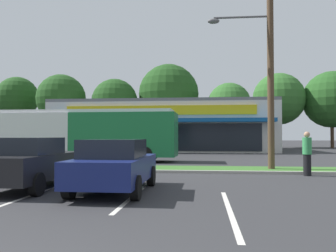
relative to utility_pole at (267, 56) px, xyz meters
name	(u,v)px	position (x,y,z in m)	size (l,w,h in m)	color
grass_median	(152,169)	(-5.38, 0.09, -5.26)	(56.00, 2.20, 0.12)	#386B28
curb_lip	(148,171)	(-5.38, -1.13, -5.26)	(56.00, 0.24, 0.12)	#99968C
parking_stripe_0	(16,200)	(-7.63, -7.97, -5.32)	(0.12, 4.80, 0.01)	silver
parking_stripe_1	(134,195)	(-4.84, -6.89, -5.32)	(0.12, 4.80, 0.01)	silver
parking_stripe_2	(230,210)	(-2.39, -8.58, -5.32)	(0.12, 4.80, 0.01)	silver
storefront_building	(167,127)	(-7.07, 22.90, -2.71)	(22.57, 14.97, 5.22)	beige
tree_far_left	(17,98)	(-29.58, 30.98, 1.77)	(5.96, 5.96, 10.10)	#473323
tree_left	(61,99)	(-21.86, 28.26, 1.25)	(6.50, 6.50, 9.83)	#473323
tree_mid_left	(115,102)	(-14.69, 28.79, 0.79)	(6.15, 6.15, 9.20)	#473323
tree_mid	(169,94)	(-7.67, 31.00, 2.02)	(8.22, 8.22, 11.46)	#473323
tree_mid_right	(229,105)	(0.40, 28.93, 0.33)	(5.60, 5.60, 8.47)	#473323
tree_right	(279,99)	(7.20, 31.53, 1.25)	(6.96, 6.96, 10.06)	#473323
tree_far_right	(332,100)	(14.00, 31.38, 1.09)	(7.49, 7.49, 10.17)	#473323
utility_pole	(267,56)	(0.00, 0.00, 0.00)	(3.03, 2.40, 9.95)	#4C3826
city_bus	(84,134)	(-10.51, 5.20, -3.56)	(11.89, 2.83, 3.25)	#196638
car_0	(31,163)	(-8.25, -6.05, -4.52)	(1.87, 4.21, 1.57)	black
car_2	(63,146)	(-14.10, 10.35, -4.54)	(4.76, 1.91, 1.50)	#515459
car_3	(115,165)	(-5.52, -6.41, -4.54)	(1.96, 4.17, 1.52)	navy
pedestrian_near_bench	(307,154)	(1.25, -1.66, -4.42)	(0.36, 0.36, 1.80)	black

